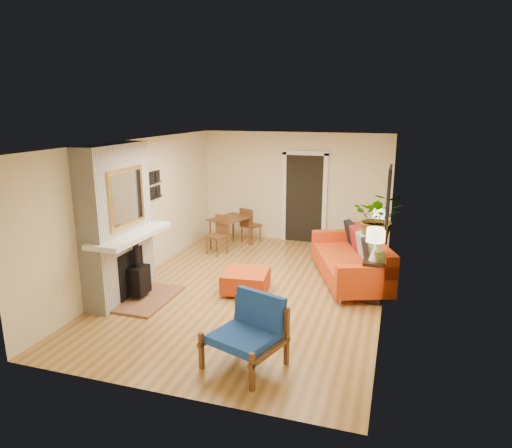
# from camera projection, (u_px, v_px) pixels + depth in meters

# --- Properties ---
(room_shell) EXTENTS (6.50, 6.50, 6.50)m
(room_shell) POSITION_uv_depth(u_px,v_px,m) (315.00, 196.00, 10.13)
(room_shell) COLOR #B68346
(room_shell) RESTS_ON ground
(fireplace) EXTENTS (1.09, 1.68, 2.60)m
(fireplace) POSITION_uv_depth(u_px,v_px,m) (119.00, 227.00, 7.53)
(fireplace) COLOR white
(fireplace) RESTS_ON ground
(sofa) EXTENTS (1.77, 2.55, 0.92)m
(sofa) POSITION_uv_depth(u_px,v_px,m) (354.00, 260.00, 8.49)
(sofa) COLOR silver
(sofa) RESTS_ON ground
(ottoman) EXTENTS (0.84, 0.84, 0.39)m
(ottoman) POSITION_uv_depth(u_px,v_px,m) (246.00, 280.00, 7.97)
(ottoman) COLOR silver
(ottoman) RESTS_ON ground
(blue_chair) EXTENTS (1.06, 1.05, 0.88)m
(blue_chair) POSITION_uv_depth(u_px,v_px,m) (250.00, 328.00, 5.72)
(blue_chair) COLOR brown
(blue_chair) RESTS_ON ground
(dining_table) EXTENTS (1.06, 1.61, 0.85)m
(dining_table) POSITION_uv_depth(u_px,v_px,m) (232.00, 224.00, 10.45)
(dining_table) COLOR brown
(dining_table) RESTS_ON ground
(console_table) EXTENTS (0.34, 1.85, 0.72)m
(console_table) POSITION_uv_depth(u_px,v_px,m) (376.00, 256.00, 8.18)
(console_table) COLOR black
(console_table) RESTS_ON ground
(lamp_near) EXTENTS (0.30, 0.30, 0.54)m
(lamp_near) POSITION_uv_depth(u_px,v_px,m) (375.00, 241.00, 7.38)
(lamp_near) COLOR white
(lamp_near) RESTS_ON console_table
(lamp_far) EXTENTS (0.30, 0.30, 0.54)m
(lamp_far) POSITION_uv_depth(u_px,v_px,m) (380.00, 220.00, 8.69)
(lamp_far) COLOR white
(lamp_far) RESTS_ON console_table
(houseplant) EXTENTS (0.89, 0.78, 0.97)m
(houseplant) POSITION_uv_depth(u_px,v_px,m) (379.00, 218.00, 8.26)
(houseplant) COLOR #1E5919
(houseplant) RESTS_ON console_table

